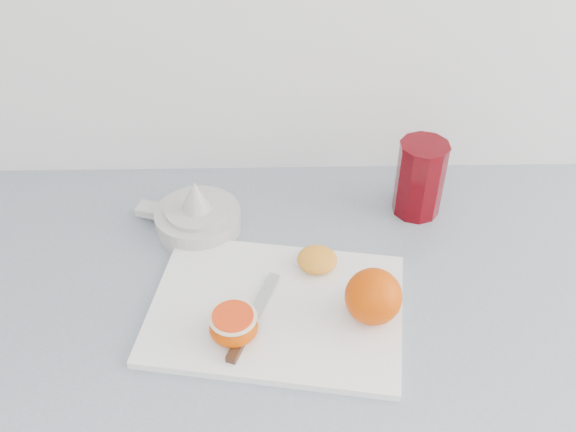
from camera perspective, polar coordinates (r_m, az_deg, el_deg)
The scene contains 7 objects.
cutting_board at distance 0.92m, azimuth -1.04°, elevation -8.23°, with size 0.35×0.25×0.01m, color white.
whole_orange at distance 0.88m, azimuth 7.60°, elevation -7.12°, with size 0.08×0.08×0.08m.
half_orange at distance 0.87m, azimuth -4.86°, elevation -9.68°, with size 0.07×0.07×0.04m.
squeezed_shell at distance 0.96m, azimuth 2.61°, elevation -3.86°, with size 0.06×0.06×0.03m.
paring_knife at distance 0.88m, azimuth -3.83°, elevation -10.24°, with size 0.07×0.16×0.01m.
citrus_juicer at distance 1.05m, azimuth -8.11°, elevation 0.06°, with size 0.18×0.14×0.09m.
red_tumbler at distance 1.07m, azimuth 11.61°, elevation 3.08°, with size 0.08×0.08×0.13m.
Camera 1 is at (0.15, 1.03, 1.58)m, focal length 40.00 mm.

